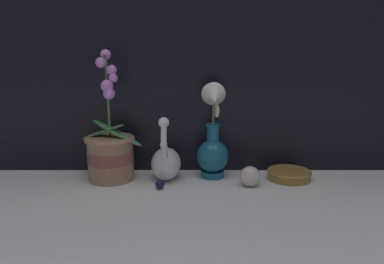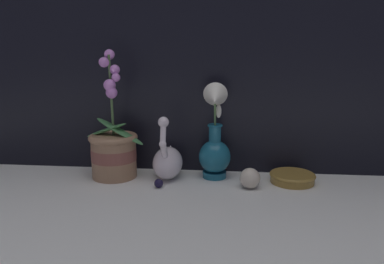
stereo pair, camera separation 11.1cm
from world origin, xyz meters
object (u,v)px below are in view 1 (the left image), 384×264
at_px(blue_vase, 214,143).
at_px(amber_dish, 290,174).
at_px(orchid_potted_plant, 112,151).
at_px(swan_figurine, 167,161).
at_px(glass_sphere, 251,176).

distance_m(blue_vase, amber_dish, 0.27).
relative_size(blue_vase, amber_dish, 2.19).
distance_m(orchid_potted_plant, swan_figurine, 0.18).
xyz_separation_m(orchid_potted_plant, glass_sphere, (0.45, -0.07, -0.06)).
bearing_deg(glass_sphere, amber_dish, 25.21).
distance_m(blue_vase, glass_sphere, 0.16).
relative_size(swan_figurine, amber_dish, 1.51).
xyz_separation_m(swan_figurine, blue_vase, (0.16, 0.01, 0.06)).
xyz_separation_m(blue_vase, amber_dish, (0.25, -0.02, -0.10)).
bearing_deg(amber_dish, glass_sphere, -154.79).
distance_m(glass_sphere, amber_dish, 0.16).
xyz_separation_m(glass_sphere, amber_dish, (0.14, 0.07, -0.01)).
bearing_deg(amber_dish, orchid_potted_plant, -179.94).
relative_size(blue_vase, glass_sphere, 4.99).
relative_size(orchid_potted_plant, glass_sphere, 6.59).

